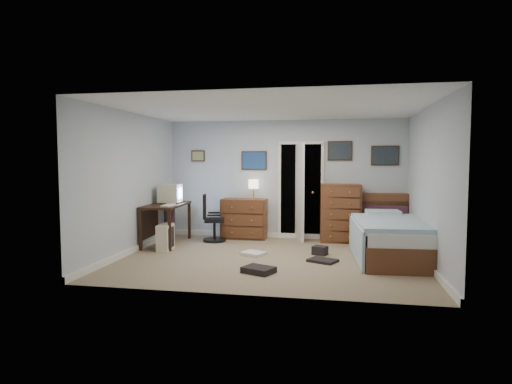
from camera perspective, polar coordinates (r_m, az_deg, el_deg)
floor at (r=7.29m, az=1.89°, el=-8.93°), size 5.00×4.00×0.02m
computer_desk at (r=8.64m, az=-12.46°, el=-2.77°), size 0.72×1.42×0.80m
crt_monitor at (r=8.70m, az=-11.38°, el=-0.18°), size 0.43×0.41×0.38m
keyboard at (r=8.19m, az=-11.64°, el=-1.75°), size 0.19×0.43×0.03m
pc_tower at (r=8.08m, az=-11.97°, el=-5.92°), size 0.24×0.46×0.48m
office_chair at (r=8.77m, az=-5.93°, el=-4.18°), size 0.57×0.57×0.96m
media_stack at (r=9.14m, az=-11.34°, el=-3.81°), size 0.17×0.17×0.78m
low_dresser at (r=9.08m, az=-1.57°, el=-3.56°), size 0.96×0.50×0.84m
table_lamp at (r=8.97m, az=-0.33°, el=0.98°), size 0.22×0.22×0.41m
doorway at (r=9.34m, az=6.10°, el=0.22°), size 0.96×1.12×2.05m
tall_dresser at (r=8.84m, az=11.17°, el=-2.77°), size 0.83×0.52×1.17m
headboard_bookcase at (r=9.01m, az=16.65°, el=-3.13°), size 1.10×0.29×0.99m
bed at (r=7.57m, az=17.44°, el=-5.92°), size 1.31×2.28×0.72m
wall_posters at (r=9.02m, az=7.41°, el=4.80°), size 4.38×0.04×0.60m
floor_clutter at (r=7.03m, az=3.79°, el=-9.00°), size 1.72×1.76×0.15m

